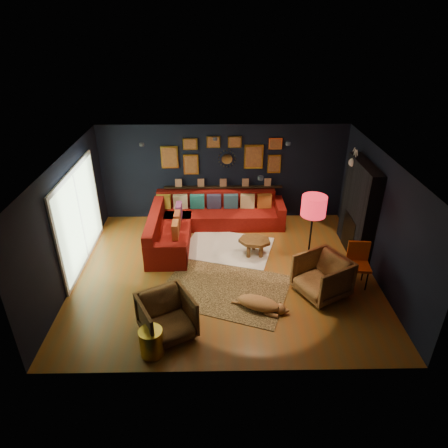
{
  "coord_description": "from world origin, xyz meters",
  "views": [
    {
      "loc": [
        -0.16,
        -7.3,
        5.15
      ],
      "look_at": [
        -0.02,
        0.3,
        1.06
      ],
      "focal_mm": 32.0,
      "sensor_mm": 36.0,
      "label": 1
    }
  ],
  "objects_px": {
    "coffee_table": "(255,242)",
    "orange_chair": "(358,260)",
    "pouf": "(177,233)",
    "armchair_right": "(322,275)",
    "dog": "(259,301)",
    "armchair_left": "(167,315)",
    "sectional": "(200,222)",
    "gold_stool": "(152,342)",
    "floor_lamp": "(314,209)"
  },
  "relations": [
    {
      "from": "coffee_table",
      "to": "armchair_left",
      "type": "relative_size",
      "value": 0.98
    },
    {
      "from": "orange_chair",
      "to": "floor_lamp",
      "type": "xyz_separation_m",
      "value": [
        -0.96,
        0.37,
        1.01
      ]
    },
    {
      "from": "armchair_right",
      "to": "gold_stool",
      "type": "height_order",
      "value": "armchair_right"
    },
    {
      "from": "sectional",
      "to": "gold_stool",
      "type": "distance_m",
      "value": 4.21
    },
    {
      "from": "orange_chair",
      "to": "sectional",
      "type": "bearing_deg",
      "value": 151.91
    },
    {
      "from": "floor_lamp",
      "to": "dog",
      "type": "height_order",
      "value": "floor_lamp"
    },
    {
      "from": "pouf",
      "to": "dog",
      "type": "height_order",
      "value": "dog"
    },
    {
      "from": "armchair_left",
      "to": "orange_chair",
      "type": "height_order",
      "value": "orange_chair"
    },
    {
      "from": "armchair_right",
      "to": "floor_lamp",
      "type": "xyz_separation_m",
      "value": [
        -0.14,
        0.73,
        1.11
      ]
    },
    {
      "from": "gold_stool",
      "to": "floor_lamp",
      "type": "bearing_deg",
      "value": 36.77
    },
    {
      "from": "sectional",
      "to": "orange_chair",
      "type": "xyz_separation_m",
      "value": [
        3.37,
        -2.23,
        0.24
      ]
    },
    {
      "from": "orange_chair",
      "to": "dog",
      "type": "distance_m",
      "value": 2.32
    },
    {
      "from": "floor_lamp",
      "to": "dog",
      "type": "bearing_deg",
      "value": -134.46
    },
    {
      "from": "armchair_left",
      "to": "armchair_right",
      "type": "xyz_separation_m",
      "value": [
        3.0,
        1.11,
        0.02
      ]
    },
    {
      "from": "armchair_right",
      "to": "sectional",
      "type": "bearing_deg",
      "value": -164.21
    },
    {
      "from": "orange_chair",
      "to": "armchair_right",
      "type": "bearing_deg",
      "value": -150.69
    },
    {
      "from": "orange_chair",
      "to": "coffee_table",
      "type": "bearing_deg",
      "value": 156.42
    },
    {
      "from": "pouf",
      "to": "dog",
      "type": "distance_m",
      "value": 3.29
    },
    {
      "from": "armchair_left",
      "to": "pouf",
      "type": "bearing_deg",
      "value": 63.83
    },
    {
      "from": "sectional",
      "to": "floor_lamp",
      "type": "bearing_deg",
      "value": -37.62
    },
    {
      "from": "orange_chair",
      "to": "gold_stool",
      "type": "bearing_deg",
      "value": -149.08
    },
    {
      "from": "dog",
      "to": "pouf",
      "type": "bearing_deg",
      "value": 146.54
    },
    {
      "from": "pouf",
      "to": "floor_lamp",
      "type": "distance_m",
      "value": 3.64
    },
    {
      "from": "coffee_table",
      "to": "armchair_right",
      "type": "relative_size",
      "value": 0.94
    },
    {
      "from": "armchair_right",
      "to": "gold_stool",
      "type": "xyz_separation_m",
      "value": [
        -3.22,
        -1.57,
        -0.22
      ]
    },
    {
      "from": "armchair_right",
      "to": "dog",
      "type": "distance_m",
      "value": 1.42
    },
    {
      "from": "sectional",
      "to": "armchair_left",
      "type": "distance_m",
      "value": 3.73
    },
    {
      "from": "sectional",
      "to": "pouf",
      "type": "height_order",
      "value": "sectional"
    },
    {
      "from": "floor_lamp",
      "to": "sectional",
      "type": "bearing_deg",
      "value": 142.38
    },
    {
      "from": "armchair_left",
      "to": "orange_chair",
      "type": "distance_m",
      "value": 4.1
    },
    {
      "from": "armchair_right",
      "to": "pouf",
      "type": "bearing_deg",
      "value": -154.88
    },
    {
      "from": "pouf",
      "to": "armchair_left",
      "type": "distance_m",
      "value": 3.41
    },
    {
      "from": "pouf",
      "to": "floor_lamp",
      "type": "bearing_deg",
      "value": -27.41
    },
    {
      "from": "gold_stool",
      "to": "floor_lamp",
      "type": "relative_size",
      "value": 0.27
    },
    {
      "from": "floor_lamp",
      "to": "gold_stool",
      "type": "bearing_deg",
      "value": -143.23
    },
    {
      "from": "armchair_left",
      "to": "gold_stool",
      "type": "distance_m",
      "value": 0.54
    },
    {
      "from": "armchair_left",
      "to": "dog",
      "type": "height_order",
      "value": "armchair_left"
    },
    {
      "from": "coffee_table",
      "to": "sectional",
      "type": "bearing_deg",
      "value": 140.39
    },
    {
      "from": "coffee_table",
      "to": "orange_chair",
      "type": "relative_size",
      "value": 0.92
    },
    {
      "from": "gold_stool",
      "to": "dog",
      "type": "xyz_separation_m",
      "value": [
        1.9,
        1.1,
        -0.06
      ]
    },
    {
      "from": "orange_chair",
      "to": "dog",
      "type": "xyz_separation_m",
      "value": [
        -2.14,
        -0.83,
        -0.37
      ]
    },
    {
      "from": "gold_stool",
      "to": "pouf",
      "type": "bearing_deg",
      "value": 88.67
    },
    {
      "from": "gold_stool",
      "to": "orange_chair",
      "type": "relative_size",
      "value": 0.53
    },
    {
      "from": "coffee_table",
      "to": "floor_lamp",
      "type": "distance_m",
      "value": 1.82
    },
    {
      "from": "pouf",
      "to": "armchair_right",
      "type": "height_order",
      "value": "armchair_right"
    },
    {
      "from": "coffee_table",
      "to": "dog",
      "type": "height_order",
      "value": "coffee_table"
    },
    {
      "from": "pouf",
      "to": "armchair_right",
      "type": "xyz_separation_m",
      "value": [
        3.13,
        -2.28,
        0.29
      ]
    },
    {
      "from": "pouf",
      "to": "dog",
      "type": "bearing_deg",
      "value": -56.59
    },
    {
      "from": "coffee_table",
      "to": "armchair_left",
      "type": "distance_m",
      "value": 3.16
    },
    {
      "from": "coffee_table",
      "to": "pouf",
      "type": "xyz_separation_m",
      "value": [
        -1.9,
        0.78,
        -0.16
      ]
    }
  ]
}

